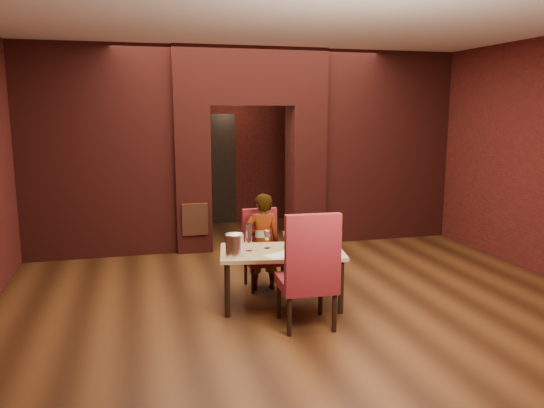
{
  "coord_description": "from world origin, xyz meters",
  "views": [
    {
      "loc": [
        -1.84,
        -6.42,
        2.24
      ],
      "look_at": [
        -0.16,
        0.0,
        1.05
      ],
      "focal_mm": 35.0,
      "sensor_mm": 36.0,
      "label": 1
    }
  ],
  "objects_px": {
    "person_seated": "(262,242)",
    "wine_glass_b": "(286,239)",
    "dining_table": "(282,278)",
    "potted_plant": "(312,268)",
    "wine_glass_c": "(304,242)",
    "water_bottle": "(249,237)",
    "wine_bucket": "(235,245)",
    "chair_near": "(306,268)",
    "wine_glass_a": "(267,239)",
    "chair_far": "(264,250)"
  },
  "relations": [
    {
      "from": "chair_far",
      "to": "potted_plant",
      "type": "bearing_deg",
      "value": -5.29
    },
    {
      "from": "water_bottle",
      "to": "potted_plant",
      "type": "relative_size",
      "value": 0.72
    },
    {
      "from": "chair_far",
      "to": "wine_glass_b",
      "type": "xyz_separation_m",
      "value": [
        0.14,
        -0.52,
        0.25
      ]
    },
    {
      "from": "water_bottle",
      "to": "chair_far",
      "type": "bearing_deg",
      "value": 60.93
    },
    {
      "from": "dining_table",
      "to": "water_bottle",
      "type": "xyz_separation_m",
      "value": [
        -0.37,
        0.08,
        0.49
      ]
    },
    {
      "from": "dining_table",
      "to": "wine_glass_c",
      "type": "bearing_deg",
      "value": -10.24
    },
    {
      "from": "wine_glass_c",
      "to": "water_bottle",
      "type": "height_order",
      "value": "water_bottle"
    },
    {
      "from": "wine_glass_c",
      "to": "person_seated",
      "type": "bearing_deg",
      "value": 115.91
    },
    {
      "from": "wine_glass_b",
      "to": "potted_plant",
      "type": "height_order",
      "value": "wine_glass_b"
    },
    {
      "from": "wine_glass_a",
      "to": "wine_bucket",
      "type": "bearing_deg",
      "value": -151.05
    },
    {
      "from": "wine_glass_a",
      "to": "potted_plant",
      "type": "height_order",
      "value": "wine_glass_a"
    },
    {
      "from": "wine_glass_c",
      "to": "wine_glass_b",
      "type": "bearing_deg",
      "value": 129.06
    },
    {
      "from": "person_seated",
      "to": "water_bottle",
      "type": "bearing_deg",
      "value": 62.22
    },
    {
      "from": "dining_table",
      "to": "potted_plant",
      "type": "distance_m",
      "value": 0.83
    },
    {
      "from": "person_seated",
      "to": "dining_table",
      "type": "bearing_deg",
      "value": 99.76
    },
    {
      "from": "chair_near",
      "to": "potted_plant",
      "type": "relative_size",
      "value": 2.8
    },
    {
      "from": "wine_bucket",
      "to": "wine_glass_c",
      "type": "bearing_deg",
      "value": 1.24
    },
    {
      "from": "chair_far",
      "to": "wine_glass_a",
      "type": "height_order",
      "value": "chair_far"
    },
    {
      "from": "dining_table",
      "to": "person_seated",
      "type": "distance_m",
      "value": 0.66
    },
    {
      "from": "potted_plant",
      "to": "wine_glass_b",
      "type": "bearing_deg",
      "value": -135.61
    },
    {
      "from": "wine_bucket",
      "to": "potted_plant",
      "type": "height_order",
      "value": "wine_bucket"
    },
    {
      "from": "wine_glass_c",
      "to": "wine_bucket",
      "type": "distance_m",
      "value": 0.81
    },
    {
      "from": "wine_glass_a",
      "to": "chair_near",
      "type": "bearing_deg",
      "value": -73.37
    },
    {
      "from": "person_seated",
      "to": "water_bottle",
      "type": "relative_size",
      "value": 3.85
    },
    {
      "from": "person_seated",
      "to": "wine_glass_a",
      "type": "height_order",
      "value": "person_seated"
    },
    {
      "from": "wine_glass_c",
      "to": "wine_bucket",
      "type": "bearing_deg",
      "value": -178.76
    },
    {
      "from": "wine_glass_a",
      "to": "dining_table",
      "type": "bearing_deg",
      "value": -42.65
    },
    {
      "from": "person_seated",
      "to": "wine_bucket",
      "type": "distance_m",
      "value": 0.86
    },
    {
      "from": "wine_glass_a",
      "to": "person_seated",
      "type": "bearing_deg",
      "value": 83.12
    },
    {
      "from": "dining_table",
      "to": "person_seated",
      "type": "relative_size",
      "value": 1.13
    },
    {
      "from": "wine_glass_c",
      "to": "water_bottle",
      "type": "distance_m",
      "value": 0.64
    },
    {
      "from": "chair_far",
      "to": "wine_bucket",
      "type": "distance_m",
      "value": 0.94
    },
    {
      "from": "dining_table",
      "to": "potted_plant",
      "type": "height_order",
      "value": "dining_table"
    },
    {
      "from": "chair_far",
      "to": "wine_glass_b",
      "type": "bearing_deg",
      "value": -76.95
    },
    {
      "from": "wine_glass_a",
      "to": "wine_glass_b",
      "type": "bearing_deg",
      "value": -4.32
    },
    {
      "from": "wine_glass_c",
      "to": "potted_plant",
      "type": "xyz_separation_m",
      "value": [
        0.33,
        0.68,
        -0.53
      ]
    },
    {
      "from": "wine_glass_a",
      "to": "potted_plant",
      "type": "distance_m",
      "value": 1.01
    },
    {
      "from": "dining_table",
      "to": "person_seated",
      "type": "bearing_deg",
      "value": 108.11
    },
    {
      "from": "wine_glass_b",
      "to": "wine_glass_c",
      "type": "xyz_separation_m",
      "value": [
        0.16,
        -0.2,
        0.0
      ]
    },
    {
      "from": "person_seated",
      "to": "potted_plant",
      "type": "height_order",
      "value": "person_seated"
    },
    {
      "from": "dining_table",
      "to": "potted_plant",
      "type": "relative_size",
      "value": 3.15
    },
    {
      "from": "person_seated",
      "to": "chair_near",
      "type": "bearing_deg",
      "value": 99.47
    },
    {
      "from": "wine_glass_b",
      "to": "potted_plant",
      "type": "xyz_separation_m",
      "value": [
        0.49,
        0.48,
        -0.53
      ]
    },
    {
      "from": "chair_near",
      "to": "wine_glass_c",
      "type": "bearing_deg",
      "value": -103.37
    },
    {
      "from": "chair_far",
      "to": "chair_near",
      "type": "height_order",
      "value": "chair_near"
    },
    {
      "from": "wine_bucket",
      "to": "potted_plant",
      "type": "distance_m",
      "value": 1.45
    },
    {
      "from": "chair_near",
      "to": "wine_bucket",
      "type": "height_order",
      "value": "chair_near"
    },
    {
      "from": "person_seated",
      "to": "wine_glass_b",
      "type": "height_order",
      "value": "person_seated"
    },
    {
      "from": "chair_far",
      "to": "wine_glass_c",
      "type": "height_order",
      "value": "chair_far"
    },
    {
      "from": "chair_near",
      "to": "wine_glass_a",
      "type": "height_order",
      "value": "chair_near"
    }
  ]
}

